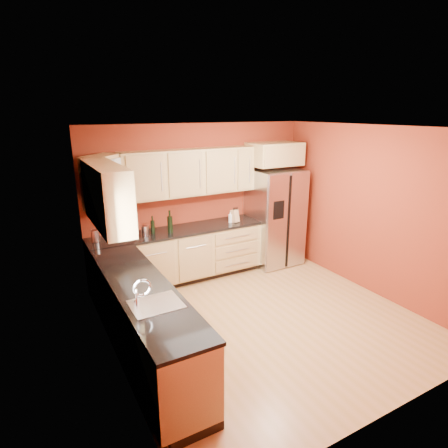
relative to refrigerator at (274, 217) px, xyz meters
The scene contains 23 objects.
floor 2.29m from the refrigerator, 129.72° to the right, with size 4.00×4.00×0.00m, color #A87A41.
ceiling 2.72m from the refrigerator, 129.72° to the right, with size 4.00×4.00×0.00m, color silver.
wall_back 1.46m from the refrigerator, 164.48° to the left, with size 4.00×0.04×2.60m, color maroon.
wall_front 3.89m from the refrigerator, 110.43° to the right, with size 4.00×0.04×2.60m, color maroon.
wall_left 3.75m from the refrigerator, 154.12° to the right, with size 0.04×4.00×2.60m, color maroon.
wall_right 1.80m from the refrigerator, 68.20° to the right, with size 0.04×4.00×2.60m, color maroon.
base_cabinets_back 1.95m from the refrigerator, behind, with size 2.90×0.60×0.88m, color tan.
base_cabinets_left 3.49m from the refrigerator, 151.95° to the right, with size 0.60×2.80×0.88m, color tan.
countertop_back 1.90m from the refrigerator, behind, with size 2.90×0.62×0.04m, color black.
countertop_left 3.45m from the refrigerator, 151.87° to the right, with size 0.62×2.80×0.04m, color black.
upper_cabinets_back 1.87m from the refrigerator, behind, with size 2.30×0.33×0.75m, color tan.
upper_cabinets_left 3.44m from the refrigerator, 164.22° to the right, with size 0.33×1.35×0.75m, color tan.
corner_upper_cabinet 3.16m from the refrigerator, behind, with size 0.62×0.33×0.75m, color tan.
over_fridge_cabinet 1.16m from the refrigerator, 90.00° to the left, with size 0.92×0.60×0.40m, color tan.
refrigerator is the anchor object (origin of this frame).
window 4.01m from the refrigerator, 147.46° to the right, with size 0.03×0.90×1.00m, color white.
sink_faucet 3.71m from the refrigerator, 145.05° to the right, with size 0.50×0.42×0.30m, color silver, non-canonical shape.
canister_left 3.20m from the refrigerator, behind, with size 0.11×0.11×0.19m, color silver.
canister_right 2.47m from the refrigerator, behind, with size 0.11×0.11×0.17m, color silver.
wine_bottle_a 2.33m from the refrigerator, behind, with size 0.06×0.06×0.29m, color black, non-canonical shape.
wine_bottle_b 2.08m from the refrigerator, behind, with size 0.08×0.08×0.37m, color black, non-canonical shape.
knife_block 0.87m from the refrigerator, behind, with size 0.11×0.10×0.22m, color tan.
soap_dispenser 0.95m from the refrigerator, behind, with size 0.06×0.06×0.18m, color white.
Camera 1 is at (-2.73, -3.78, 2.80)m, focal length 30.00 mm.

